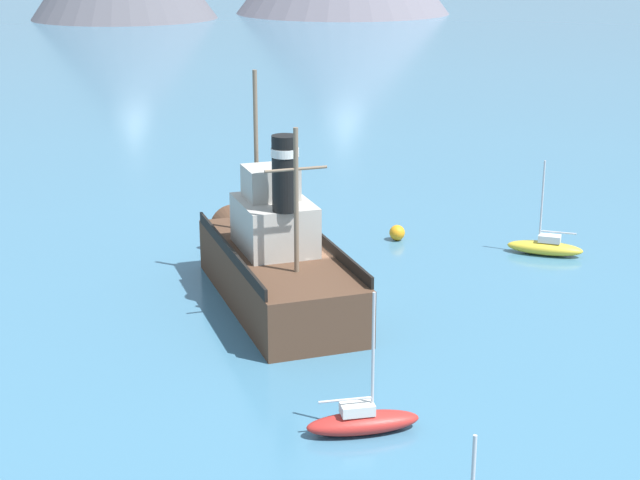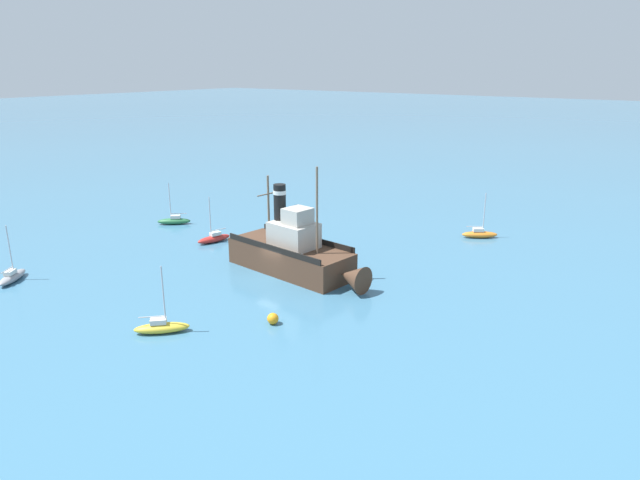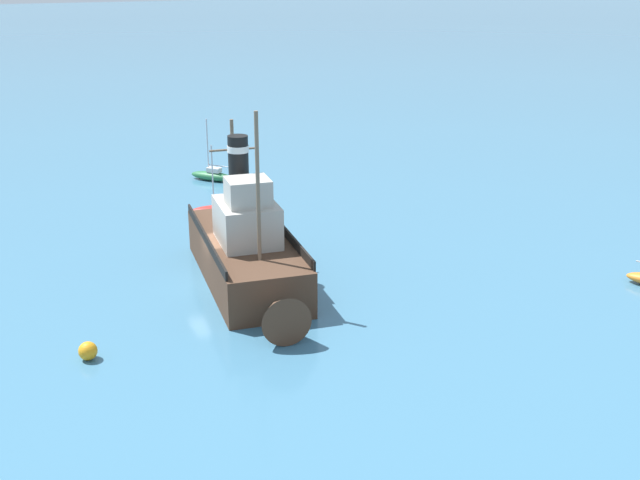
{
  "view_description": "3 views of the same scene",
  "coord_description": "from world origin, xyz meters",
  "px_view_note": "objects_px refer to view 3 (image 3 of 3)",
  "views": [
    {
      "loc": [
        -17.3,
        -37.18,
        15.72
      ],
      "look_at": [
        0.13,
        0.3,
        2.71
      ],
      "focal_mm": 55.0,
      "sensor_mm": 36.0,
      "label": 1
    },
    {
      "loc": [
        35.69,
        31.3,
        17.93
      ],
      "look_at": [
        -4.22,
        1.98,
        2.62
      ],
      "focal_mm": 32.0,
      "sensor_mm": 36.0,
      "label": 2
    },
    {
      "loc": [
        10.73,
        39.37,
        16.73
      ],
      "look_at": [
        -4.57,
        4.21,
        3.19
      ],
      "focal_mm": 45.0,
      "sensor_mm": 36.0,
      "label": 3
    }
  ],
  "objects_px": {
    "sailboat_red": "(219,209)",
    "mooring_buoy": "(88,351)",
    "old_tugboat": "(248,252)",
    "sailboat_green": "(212,175)"
  },
  "relations": [
    {
      "from": "old_tugboat",
      "to": "mooring_buoy",
      "type": "xyz_separation_m",
      "value": [
        9.29,
        5.39,
        -1.41
      ]
    },
    {
      "from": "sailboat_red",
      "to": "old_tugboat",
      "type": "bearing_deg",
      "value": 80.66
    },
    {
      "from": "old_tugboat",
      "to": "sailboat_green",
      "type": "xyz_separation_m",
      "value": [
        -4.22,
        -21.53,
        -1.4
      ]
    },
    {
      "from": "sailboat_red",
      "to": "mooring_buoy",
      "type": "bearing_deg",
      "value": 57.72
    },
    {
      "from": "mooring_buoy",
      "to": "sailboat_red",
      "type": "bearing_deg",
      "value": -122.28
    },
    {
      "from": "old_tugboat",
      "to": "sailboat_green",
      "type": "relative_size",
      "value": 2.99
    },
    {
      "from": "old_tugboat",
      "to": "mooring_buoy",
      "type": "relative_size",
      "value": 17.6
    },
    {
      "from": "old_tugboat",
      "to": "sailboat_red",
      "type": "relative_size",
      "value": 2.99
    },
    {
      "from": "sailboat_red",
      "to": "sailboat_green",
      "type": "distance_m",
      "value": 9.18
    },
    {
      "from": "sailboat_green",
      "to": "mooring_buoy",
      "type": "height_order",
      "value": "sailboat_green"
    }
  ]
}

